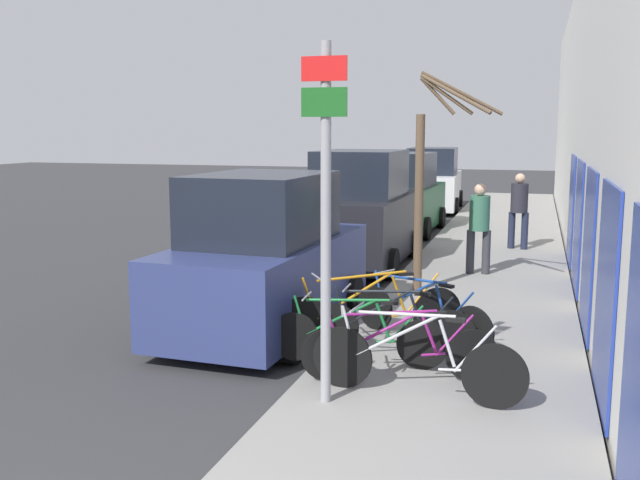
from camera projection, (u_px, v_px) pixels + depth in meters
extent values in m
plane|color=#333335|center=(352.00, 277.00, 14.47)|extent=(80.00, 80.00, 0.00)
cube|color=gray|center=(492.00, 256.00, 16.36)|extent=(3.20, 32.00, 0.15)
cube|color=silver|center=(581.00, 116.00, 15.36)|extent=(0.20, 32.00, 6.50)
cube|color=navy|center=(605.00, 295.00, 7.28)|extent=(0.03, 1.86, 2.28)
cube|color=navy|center=(588.00, 251.00, 9.89)|extent=(0.03, 1.86, 2.28)
cube|color=navy|center=(578.00, 226.00, 12.49)|extent=(0.03, 1.86, 2.28)
cube|color=navy|center=(571.00, 209.00, 15.10)|extent=(0.03, 1.86, 2.28)
cylinder|color=#939399|center=(326.00, 228.00, 7.18)|extent=(0.11, 0.11, 3.67)
cube|color=red|center=(324.00, 68.00, 6.88)|extent=(0.46, 0.02, 0.24)
cube|color=#19591E|center=(324.00, 102.00, 6.93)|extent=(0.46, 0.02, 0.28)
cylinder|color=black|center=(342.00, 357.00, 7.81)|extent=(0.68, 0.09, 0.68)
cylinder|color=black|center=(495.00, 376.00, 7.21)|extent=(0.68, 0.09, 0.68)
cylinder|color=#B7B7BC|center=(397.00, 335.00, 7.54)|extent=(0.92, 0.12, 0.56)
cylinder|color=#B7B7BC|center=(405.00, 314.00, 7.47)|extent=(1.07, 0.13, 0.09)
cylinder|color=#B7B7BC|center=(447.00, 343.00, 7.34)|extent=(0.20, 0.05, 0.49)
cylinder|color=#B7B7BC|center=(466.00, 370.00, 7.31)|extent=(0.58, 0.08, 0.08)
cylinder|color=#B7B7BC|center=(475.00, 349.00, 7.24)|extent=(0.43, 0.07, 0.55)
cylinder|color=#B7B7BC|center=(350.00, 332.00, 7.74)|extent=(0.20, 0.05, 0.59)
cube|color=black|center=(456.00, 320.00, 7.27)|extent=(0.21, 0.10, 0.04)
cylinder|color=#99999E|center=(357.00, 307.00, 7.66)|extent=(0.06, 0.44, 0.02)
cylinder|color=black|center=(327.00, 355.00, 8.02)|extent=(0.59, 0.20, 0.60)
cylinder|color=black|center=(472.00, 355.00, 8.01)|extent=(0.59, 0.20, 0.60)
cylinder|color=#8C1E72|center=(382.00, 331.00, 7.97)|extent=(0.88, 0.29, 0.50)
cylinder|color=#8C1E72|center=(389.00, 313.00, 7.94)|extent=(1.03, 0.33, 0.08)
cylinder|color=#8C1E72|center=(429.00, 333.00, 7.97)|extent=(0.20, 0.09, 0.43)
cylinder|color=#8C1E72|center=(447.00, 353.00, 8.01)|extent=(0.56, 0.19, 0.07)
cylinder|color=#8C1E72|center=(454.00, 335.00, 7.97)|extent=(0.42, 0.15, 0.49)
cylinder|color=#8C1E72|center=(335.00, 333.00, 7.98)|extent=(0.19, 0.09, 0.52)
cube|color=black|center=(437.00, 313.00, 7.94)|extent=(0.21, 0.13, 0.04)
cylinder|color=#99999E|center=(342.00, 311.00, 7.94)|extent=(0.15, 0.43, 0.02)
cylinder|color=black|center=(295.00, 336.00, 8.73)|extent=(0.61, 0.08, 0.61)
cylinder|color=black|center=(422.00, 345.00, 8.40)|extent=(0.61, 0.08, 0.61)
cylinder|color=#197233|center=(341.00, 317.00, 8.56)|extent=(0.87, 0.10, 0.50)
cylinder|color=#197233|center=(348.00, 300.00, 8.51)|extent=(1.01, 0.11, 0.08)
cylinder|color=#197233|center=(383.00, 321.00, 8.46)|extent=(0.19, 0.05, 0.44)
cylinder|color=#197233|center=(399.00, 341.00, 8.45)|extent=(0.55, 0.07, 0.07)
cylinder|color=#197233|center=(406.00, 324.00, 8.40)|extent=(0.41, 0.06, 0.49)
cylinder|color=#197233|center=(301.00, 316.00, 8.67)|extent=(0.19, 0.05, 0.52)
cube|color=black|center=(390.00, 303.00, 8.41)|extent=(0.21, 0.10, 0.04)
cylinder|color=#99999E|center=(307.00, 296.00, 8.62)|extent=(0.06, 0.44, 0.02)
cylinder|color=black|center=(335.00, 327.00, 9.15)|extent=(0.62, 0.06, 0.62)
cylinder|color=black|center=(452.00, 335.00, 8.79)|extent=(0.62, 0.06, 0.62)
cylinder|color=black|center=(378.00, 308.00, 8.97)|extent=(0.83, 0.08, 0.51)
cylinder|color=black|center=(384.00, 291.00, 8.92)|extent=(0.96, 0.08, 0.08)
cylinder|color=black|center=(416.00, 312.00, 8.86)|extent=(0.18, 0.04, 0.44)
cylinder|color=black|center=(431.00, 331.00, 8.85)|extent=(0.52, 0.05, 0.07)
cylinder|color=black|center=(437.00, 315.00, 8.80)|extent=(0.39, 0.05, 0.49)
cylinder|color=black|center=(341.00, 307.00, 9.09)|extent=(0.18, 0.04, 0.53)
cube|color=black|center=(423.00, 294.00, 8.80)|extent=(0.20, 0.09, 0.04)
cylinder|color=#99999E|center=(347.00, 288.00, 9.03)|extent=(0.05, 0.44, 0.02)
cylinder|color=black|center=(303.00, 323.00, 9.14)|extent=(0.61, 0.41, 0.70)
cylinder|color=black|center=(437.00, 313.00, 9.66)|extent=(0.61, 0.41, 0.70)
cylinder|color=orange|center=(355.00, 295.00, 9.28)|extent=(0.90, 0.61, 0.58)
cylinder|color=orange|center=(362.00, 276.00, 9.27)|extent=(1.05, 0.70, 0.09)
cylinder|color=orange|center=(399.00, 294.00, 9.46)|extent=(0.21, 0.15, 0.51)
cylinder|color=orange|center=(415.00, 313.00, 9.56)|extent=(0.57, 0.39, 0.08)
cylinder|color=orange|center=(422.00, 294.00, 9.55)|extent=(0.43, 0.29, 0.56)
cylinder|color=orange|center=(310.00, 300.00, 9.12)|extent=(0.20, 0.15, 0.61)
cube|color=black|center=(406.00, 274.00, 9.44)|extent=(0.21, 0.18, 0.04)
cylinder|color=#99999E|center=(317.00, 277.00, 9.10)|extent=(0.26, 0.38, 0.02)
cylinder|color=black|center=(375.00, 307.00, 10.09)|extent=(0.57, 0.34, 0.64)
cylinder|color=black|center=(472.00, 331.00, 8.92)|extent=(0.57, 0.34, 0.64)
cylinder|color=#1E4799|center=(409.00, 294.00, 9.60)|extent=(0.82, 0.48, 0.52)
cylinder|color=#1E4799|center=(414.00, 279.00, 9.51)|extent=(0.94, 0.55, 0.08)
cylinder|color=#1E4799|center=(441.00, 303.00, 9.23)|extent=(0.19, 0.13, 0.46)
cylinder|color=#1E4799|center=(453.00, 324.00, 9.12)|extent=(0.51, 0.31, 0.08)
cylinder|color=#1E4799|center=(459.00, 309.00, 9.03)|extent=(0.39, 0.24, 0.51)
cylinder|color=#1E4799|center=(379.00, 290.00, 9.99)|extent=(0.19, 0.12, 0.55)
cube|color=black|center=(446.00, 286.00, 9.14)|extent=(0.21, 0.17, 0.04)
cylinder|color=#99999E|center=(384.00, 272.00, 9.89)|extent=(0.24, 0.40, 0.02)
cube|color=navy|center=(267.00, 279.00, 10.58)|extent=(2.02, 4.39, 1.18)
cube|color=black|center=(261.00, 208.00, 10.25)|extent=(1.75, 2.31, 0.98)
cylinder|color=black|center=(249.00, 286.00, 12.19)|extent=(0.25, 0.63, 0.62)
cylinder|color=black|center=(352.00, 294.00, 11.59)|extent=(0.25, 0.63, 0.62)
cylinder|color=black|center=(166.00, 326.00, 9.70)|extent=(0.25, 0.63, 0.62)
cylinder|color=black|center=(292.00, 339.00, 9.10)|extent=(0.25, 0.63, 0.62)
cube|color=black|center=(362.00, 227.00, 15.55)|extent=(1.89, 4.27, 1.37)
cube|color=black|center=(361.00, 173.00, 15.21)|extent=(1.69, 2.23, 0.98)
cylinder|color=black|center=(338.00, 240.00, 17.16)|extent=(0.23, 0.64, 0.63)
cylinder|color=black|center=(415.00, 244.00, 16.61)|extent=(0.23, 0.64, 0.63)
cylinder|color=black|center=(303.00, 259.00, 14.67)|extent=(0.23, 0.64, 0.63)
cylinder|color=black|center=(391.00, 264.00, 14.12)|extent=(0.23, 0.64, 0.63)
cube|color=#144728|center=(402.00, 206.00, 20.56)|extent=(1.98, 4.16, 1.17)
cube|color=black|center=(401.00, 170.00, 20.24)|extent=(1.73, 2.18, 0.96)
cylinder|color=black|center=(381.00, 215.00, 22.11)|extent=(0.24, 0.64, 0.63)
cylinder|color=black|center=(441.00, 218.00, 21.53)|extent=(0.24, 0.64, 0.63)
cylinder|color=black|center=(359.00, 226.00, 19.73)|extent=(0.24, 0.64, 0.63)
cylinder|color=black|center=(426.00, 229.00, 19.15)|extent=(0.24, 0.64, 0.63)
cube|color=silver|center=(433.00, 189.00, 26.24)|extent=(2.09, 4.88, 1.18)
cube|color=black|center=(433.00, 161.00, 25.89)|extent=(1.78, 2.58, 0.95)
cylinder|color=black|center=(412.00, 197.00, 27.95)|extent=(0.25, 0.64, 0.63)
cylinder|color=black|center=(460.00, 198.00, 27.52)|extent=(0.25, 0.64, 0.63)
cylinder|color=black|center=(403.00, 205.00, 25.10)|extent=(0.25, 0.64, 0.63)
cylinder|color=black|center=(455.00, 206.00, 24.67)|extent=(0.25, 0.64, 0.63)
cylinder|color=#1E2338|center=(525.00, 231.00, 16.81)|extent=(0.16, 0.16, 0.87)
cylinder|color=#1E2338|center=(511.00, 230.00, 16.95)|extent=(0.16, 0.16, 0.87)
cylinder|color=#26262D|center=(519.00, 198.00, 16.76)|extent=(0.40, 0.40, 0.69)
sphere|color=tan|center=(520.00, 178.00, 16.69)|extent=(0.23, 0.23, 0.23)
cylinder|color=#333338|center=(470.00, 252.00, 14.01)|extent=(0.16, 0.16, 0.86)
cylinder|color=#333338|center=(486.00, 252.00, 13.95)|extent=(0.16, 0.16, 0.86)
cylinder|color=#33664C|center=(480.00, 213.00, 13.86)|extent=(0.39, 0.39, 0.68)
sphere|color=tan|center=(480.00, 190.00, 13.79)|extent=(0.23, 0.23, 0.23)
cylinder|color=brown|center=(419.00, 204.00, 12.37)|extent=(0.16, 0.16, 3.07)
cylinder|color=brown|center=(455.00, 93.00, 11.62)|extent=(1.25, 0.68, 0.70)
cylinder|color=brown|center=(462.00, 93.00, 12.00)|extent=(1.38, 0.32, 0.75)
cylinder|color=brown|center=(447.00, 95.00, 11.85)|extent=(0.93, 0.29, 0.66)
cylinder|color=brown|center=(438.00, 96.00, 12.02)|extent=(0.61, 0.09, 0.64)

